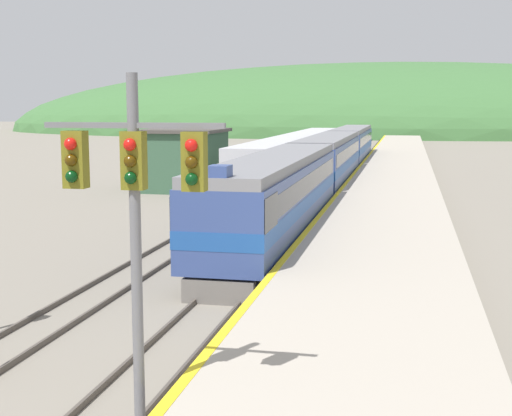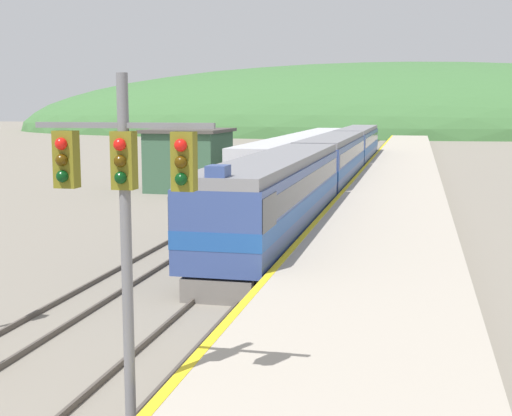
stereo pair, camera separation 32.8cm
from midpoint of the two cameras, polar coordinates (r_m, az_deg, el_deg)
track_main at (r=78.47m, az=7.74°, el=3.64°), size 1.52×180.00×0.16m
track_siding at (r=78.89m, az=4.73°, el=3.71°), size 1.52×180.00×0.16m
platform at (r=58.31m, az=10.80°, el=2.46°), size 6.14×140.00×1.05m
distant_hills at (r=172.80m, az=10.15°, el=6.00°), size 188.37×84.77×32.44m
station_shed at (r=52.89m, az=-5.89°, el=3.90°), size 5.57×6.59×4.50m
express_train_lead_car at (r=31.67m, az=1.29°, el=0.93°), size 3.03×20.59×4.35m
carriage_second at (r=53.05m, az=5.68°, el=3.80°), size 3.02×20.58×3.99m
carriage_third at (r=74.37m, az=7.54°, el=5.02°), size 3.02×20.58×3.99m
siding_train at (r=64.35m, az=3.08°, el=4.31°), size 2.90×42.79×3.59m
signal_mast_main at (r=12.68m, az=-10.44°, el=0.82°), size 3.30×0.42×6.74m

